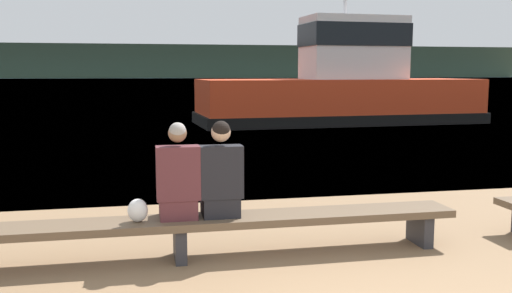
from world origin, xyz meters
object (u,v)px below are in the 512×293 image
object	(u,v)px
shopping_bag	(138,210)
bench_main	(180,226)
person_right	(221,176)
tugboat_red	(343,90)
person_left	(178,179)

from	to	relation	value
shopping_bag	bench_main	bearing A→B (deg)	3.75
person_right	shopping_bag	size ratio (longest dim) A/B	4.28
person_right	shopping_bag	bearing A→B (deg)	-177.58
bench_main	person_right	xyz separation A→B (m)	(0.45, 0.01, 0.52)
shopping_bag	tugboat_red	bearing A→B (deg)	62.59
bench_main	tugboat_red	size ratio (longest dim) A/B	0.55
person_right	person_left	bearing A→B (deg)	179.88
bench_main	person_right	distance (m)	0.69
bench_main	person_left	bearing A→B (deg)	122.64
person_left	tugboat_red	size ratio (longest dim) A/B	0.09
bench_main	shopping_bag	distance (m)	0.48
person_right	bench_main	bearing A→B (deg)	-178.86
person_left	tugboat_red	world-z (taller)	tugboat_red
bench_main	tugboat_red	bearing A→B (deg)	63.85
shopping_bag	person_left	bearing A→B (deg)	5.13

